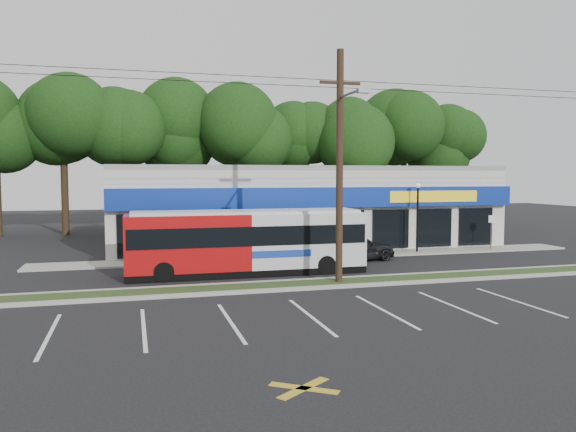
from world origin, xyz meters
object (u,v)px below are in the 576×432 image
at_px(utility_pole, 337,159).
at_px(pedestrian_b, 333,241).
at_px(lamp_post, 418,209).
at_px(sign_post, 491,226).
at_px(metrobus, 247,240).
at_px(pedestrian_a, 331,248).
at_px(car_dark, 355,247).

xyz_separation_m(utility_pole, pedestrian_b, (2.66, 7.57, -4.47)).
bearing_deg(lamp_post, sign_post, -2.58).
xyz_separation_m(sign_post, metrobus, (-16.32, -4.08, 0.06)).
relative_size(lamp_post, pedestrian_a, 2.39).
xyz_separation_m(lamp_post, pedestrian_b, (-5.51, -0.30, -1.72)).
bearing_deg(car_dark, utility_pole, 139.23).
xyz_separation_m(metrobus, pedestrian_b, (5.81, 4.00, -0.67)).
relative_size(sign_post, metrobus, 0.20).
bearing_deg(sign_post, car_dark, -170.53).
relative_size(lamp_post, pedestrian_b, 2.24).
relative_size(utility_pole, sign_post, 22.47).
xyz_separation_m(pedestrian_a, pedestrian_b, (1.06, 2.50, 0.06)).
bearing_deg(pedestrian_b, utility_pole, 64.96).
xyz_separation_m(utility_pole, lamp_post, (8.17, 7.87, -2.74)).
distance_m(sign_post, metrobus, 16.82).
relative_size(sign_post, car_dark, 0.49).
bearing_deg(metrobus, car_dark, 20.95).
xyz_separation_m(utility_pole, metrobus, (-3.15, 3.57, -3.80)).
bearing_deg(lamp_post, car_dark, -158.81).
relative_size(lamp_post, sign_post, 1.91).
bearing_deg(sign_post, pedestrian_b, -179.59).
distance_m(utility_pole, lamp_post, 11.67).
relative_size(metrobus, car_dark, 2.52).
bearing_deg(pedestrian_a, utility_pole, 36.75).
height_order(car_dark, pedestrian_a, pedestrian_a).
relative_size(sign_post, pedestrian_a, 1.25).
bearing_deg(pedestrian_b, metrobus, 28.85).
bearing_deg(metrobus, lamp_post, 21.24).
xyz_separation_m(sign_post, car_dark, (-9.79, -1.63, -0.79)).
distance_m(metrobus, pedestrian_a, 5.03).
height_order(metrobus, pedestrian_b, metrobus).
xyz_separation_m(lamp_post, sign_post, (5.00, -0.23, -1.12)).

